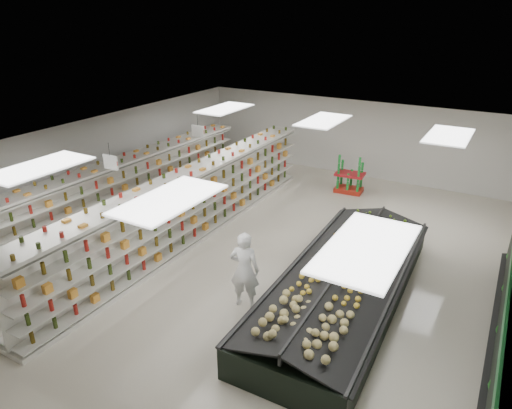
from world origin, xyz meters
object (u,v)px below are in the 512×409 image
Objects in this scene: gondola_center at (192,208)px; produce_island at (344,282)px; soda_endcap at (350,176)px; shopper_main at (245,270)px; shopper_background at (248,163)px; gondola_left at (127,189)px.

produce_island is at bearing -9.42° from gondola_center.
shopper_main is (0.33, -8.41, 0.30)m from soda_endcap.
soda_endcap is at bearing -101.94° from shopper_main.
shopper_main reaches higher than shopper_background.
gondola_center is at bearing -115.73° from soda_endcap.
produce_island is (5.27, -0.87, -0.50)m from gondola_center.
gondola_left is at bearing -36.46° from shopper_main.
shopper_main reaches higher than produce_island.
shopper_background is (1.99, 4.83, -0.12)m from gondola_left.
shopper_main is at bearing -120.81° from shopper_background.
produce_island is at bearing -6.28° from gondola_left.
shopper_main is (-1.98, -1.40, 0.47)m from produce_island.
gondola_left is 5.87× the size of shopper_main.
gondola_left is at bearing 171.80° from produce_island.
produce_island is 3.83× the size of shopper_main.
gondola_center reaches higher than soda_endcap.
gondola_center is at bearing -48.84° from shopper_main.
soda_endcap is at bearing 108.25° from produce_island.
gondola_left is 3.09m from gondola_center.
shopper_background is at bearing -73.75° from shopper_main.
gondola_center reaches higher than shopper_main.
shopper_main is (6.35, -2.61, 0.07)m from gondola_left.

